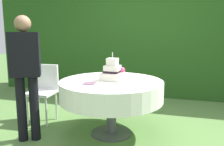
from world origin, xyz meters
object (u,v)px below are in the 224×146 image
object	(u,v)px
cake_table	(111,90)
serving_plate_left	(129,77)
standing_person	(26,70)
napkin_stack	(89,83)
serving_plate_far	(86,88)
garden_chair	(44,87)
serving_plate_right	(77,77)
wedding_cake	(113,72)
serving_plate_near	(111,74)

from	to	relation	value
cake_table	serving_plate_left	distance (m)	0.38
cake_table	standing_person	size ratio (longest dim) A/B	0.87
serving_plate_left	napkin_stack	xyz separation A→B (m)	(-0.39, -0.56, -0.00)
serving_plate_left	serving_plate_far	bearing A→B (deg)	-113.75
serving_plate_left	garden_chair	world-z (taller)	garden_chair
cake_table	serving_plate_far	world-z (taller)	serving_plate_far
napkin_stack	standing_person	distance (m)	0.82
napkin_stack	serving_plate_far	bearing A→B (deg)	-77.96
garden_chair	standing_person	bearing A→B (deg)	-74.70
serving_plate_right	standing_person	distance (m)	0.75
standing_person	napkin_stack	bearing A→B (deg)	15.72
napkin_stack	garden_chair	bearing A→B (deg)	154.12
cake_table	serving_plate_right	distance (m)	0.57
serving_plate_left	serving_plate_right	xyz separation A→B (m)	(-0.72, -0.20, 0.00)
wedding_cake	serving_plate_far	distance (m)	0.58
serving_plate_left	napkin_stack	size ratio (longest dim) A/B	0.69
serving_plate_far	serving_plate_left	xyz separation A→B (m)	(0.34, 0.78, 0.00)
cake_table	serving_plate_near	size ratio (longest dim) A/B	13.58
serving_plate_left	serving_plate_right	size ratio (longest dim) A/B	0.99
napkin_stack	garden_chair	xyz separation A→B (m)	(-0.96, 0.46, -0.22)
serving_plate_right	garden_chair	world-z (taller)	garden_chair
wedding_cake	serving_plate_near	world-z (taller)	wedding_cake
serving_plate_right	standing_person	world-z (taller)	standing_person
serving_plate_near	napkin_stack	bearing A→B (deg)	-96.31
wedding_cake	serving_plate_left	distance (m)	0.31
cake_table	serving_plate_left	world-z (taller)	serving_plate_left
wedding_cake	standing_person	xyz separation A→B (m)	(-0.99, -0.53, 0.07)
wedding_cake	napkin_stack	xyz separation A→B (m)	(-0.22, -0.32, -0.10)
cake_table	serving_plate_left	size ratio (longest dim) A/B	13.17
serving_plate_far	garden_chair	distance (m)	1.24
serving_plate_right	standing_person	bearing A→B (deg)	-127.69
napkin_stack	serving_plate_near	bearing A→B (deg)	83.69
cake_table	garden_chair	bearing A→B (deg)	170.00
serving_plate_near	standing_person	size ratio (longest dim) A/B	0.06
serving_plate_far	serving_plate_left	size ratio (longest dim) A/B	1.22
wedding_cake	garden_chair	world-z (taller)	wedding_cake
napkin_stack	garden_chair	distance (m)	1.08
napkin_stack	garden_chair	size ratio (longest dim) A/B	0.17
serving_plate_near	cake_table	bearing A→B (deg)	-73.18
wedding_cake	serving_plate_right	size ratio (longest dim) A/B	3.53
garden_chair	standing_person	size ratio (longest dim) A/B	0.56
serving_plate_near	wedding_cake	bearing A→B (deg)	-69.56
serving_plate_far	napkin_stack	distance (m)	0.23
cake_table	serving_plate_near	xyz separation A→B (m)	(-0.13, 0.45, 0.14)
serving_plate_near	serving_plate_left	bearing A→B (deg)	-24.78
serving_plate_near	serving_plate_far	size ratio (longest dim) A/B	0.79
serving_plate_far	standing_person	size ratio (longest dim) A/B	0.08
serving_plate_left	napkin_stack	distance (m)	0.68
serving_plate_right	napkin_stack	xyz separation A→B (m)	(0.33, -0.36, -0.00)
serving_plate_left	wedding_cake	bearing A→B (deg)	-125.52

